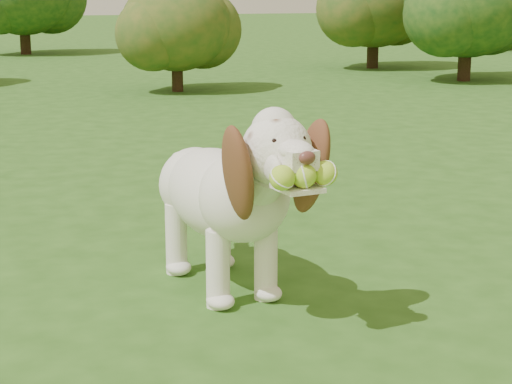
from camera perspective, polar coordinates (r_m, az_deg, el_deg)
name	(u,v)px	position (r m, az deg, el deg)	size (l,w,h in m)	color
ground	(352,293)	(3.68, 6.41, -6.68)	(80.00, 80.00, 0.00)	#284E16
dog	(229,190)	(3.53, -1.85, 0.15)	(0.52, 1.30, 0.84)	white
shrub_d	(468,4)	(12.38, 13.94, 12.10)	(1.74, 1.74, 1.81)	#382314
shrub_f	(374,0)	(14.14, 7.90, 12.58)	(1.79, 1.79, 1.85)	#382314
shrub_c	(176,25)	(10.82, -5.34, 11.06)	(1.36, 1.36, 1.41)	#382314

